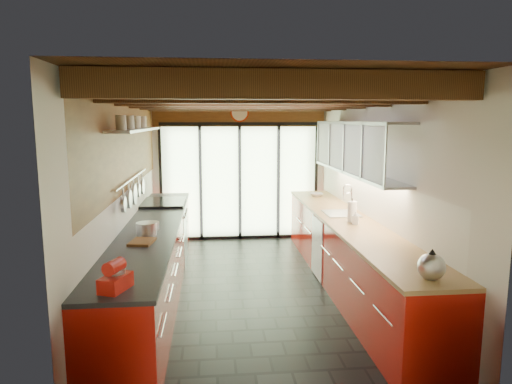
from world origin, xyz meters
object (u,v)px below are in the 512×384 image
at_px(soap_bottle, 355,218).
at_px(paper_towel, 352,212).
at_px(stand_mixer, 116,277).
at_px(kettle, 432,265).
at_px(bowl, 316,195).

bearing_deg(soap_bottle, paper_towel, 90.00).
xyz_separation_m(stand_mixer, kettle, (2.54, -0.01, 0.02)).
xyz_separation_m(kettle, paper_towel, (-0.00, 2.14, 0.02)).
height_order(kettle, bowl, kettle).
xyz_separation_m(stand_mixer, bowl, (2.54, 4.15, -0.07)).
xyz_separation_m(stand_mixer, paper_towel, (2.54, 2.13, 0.04)).
bearing_deg(paper_towel, kettle, -90.00).
relative_size(stand_mixer, kettle, 1.04).
xyz_separation_m(kettle, soap_bottle, (-0.00, 2.00, -0.03)).
distance_m(paper_towel, bowl, 2.02).
bearing_deg(kettle, bowl, 90.00).
relative_size(stand_mixer, paper_towel, 0.98).
height_order(stand_mixer, bowl, stand_mixer).
height_order(stand_mixer, soap_bottle, stand_mixer).
bearing_deg(paper_towel, bowl, 90.00).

